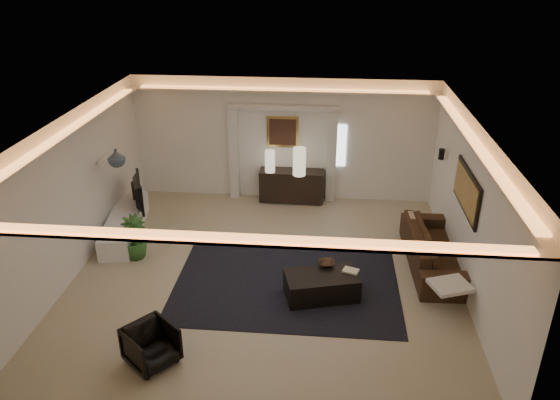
# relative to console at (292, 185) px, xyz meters

# --- Properties ---
(floor) EXTENTS (7.00, 7.00, 0.00)m
(floor) POSITION_rel_console_xyz_m (-0.23, -3.25, -0.40)
(floor) COLOR tan
(floor) RESTS_ON ground
(ceiling) EXTENTS (7.00, 7.00, 0.00)m
(ceiling) POSITION_rel_console_xyz_m (-0.23, -3.25, 2.50)
(ceiling) COLOR white
(ceiling) RESTS_ON ground
(wall_back) EXTENTS (7.00, 0.00, 7.00)m
(wall_back) POSITION_rel_console_xyz_m (-0.23, 0.25, 1.05)
(wall_back) COLOR white
(wall_back) RESTS_ON ground
(wall_front) EXTENTS (7.00, 0.00, 7.00)m
(wall_front) POSITION_rel_console_xyz_m (-0.23, -6.75, 1.05)
(wall_front) COLOR white
(wall_front) RESTS_ON ground
(wall_left) EXTENTS (0.00, 7.00, 7.00)m
(wall_left) POSITION_rel_console_xyz_m (-3.73, -3.25, 1.05)
(wall_left) COLOR white
(wall_left) RESTS_ON ground
(wall_right) EXTENTS (0.00, 7.00, 7.00)m
(wall_right) POSITION_rel_console_xyz_m (3.27, -3.25, 1.05)
(wall_right) COLOR white
(wall_right) RESTS_ON ground
(cove_soffit) EXTENTS (7.00, 7.00, 0.04)m
(cove_soffit) POSITION_rel_console_xyz_m (-0.23, -3.25, 2.22)
(cove_soffit) COLOR silver
(cove_soffit) RESTS_ON ceiling
(daylight_slit) EXTENTS (0.25, 0.03, 1.00)m
(daylight_slit) POSITION_rel_console_xyz_m (1.12, 0.23, 0.95)
(daylight_slit) COLOR white
(daylight_slit) RESTS_ON wall_back
(area_rug) EXTENTS (4.00, 3.00, 0.01)m
(area_rug) POSITION_rel_console_xyz_m (0.17, -3.45, -0.39)
(area_rug) COLOR black
(area_rug) RESTS_ON ground
(pilaster_left) EXTENTS (0.22, 0.20, 2.20)m
(pilaster_left) POSITION_rel_console_xyz_m (-1.38, 0.15, 0.70)
(pilaster_left) COLOR silver
(pilaster_left) RESTS_ON ground
(pilaster_right) EXTENTS (0.22, 0.20, 2.20)m
(pilaster_right) POSITION_rel_console_xyz_m (0.92, 0.15, 0.70)
(pilaster_right) COLOR silver
(pilaster_right) RESTS_ON ground
(alcove_header) EXTENTS (2.52, 0.20, 0.12)m
(alcove_header) POSITION_rel_console_xyz_m (-0.23, 0.15, 1.85)
(alcove_header) COLOR silver
(alcove_header) RESTS_ON wall_back
(painting_frame) EXTENTS (0.74, 0.04, 0.74)m
(painting_frame) POSITION_rel_console_xyz_m (-0.23, 0.22, 1.25)
(painting_frame) COLOR tan
(painting_frame) RESTS_ON wall_back
(painting_canvas) EXTENTS (0.62, 0.02, 0.62)m
(painting_canvas) POSITION_rel_console_xyz_m (-0.23, 0.19, 1.25)
(painting_canvas) COLOR #4C2D1E
(painting_canvas) RESTS_ON wall_back
(art_panel_frame) EXTENTS (0.04, 1.64, 0.74)m
(art_panel_frame) POSITION_rel_console_xyz_m (3.24, -2.95, 1.30)
(art_panel_frame) COLOR black
(art_panel_frame) RESTS_ON wall_right
(art_panel_gold) EXTENTS (0.02, 1.50, 0.62)m
(art_panel_gold) POSITION_rel_console_xyz_m (3.21, -2.95, 1.30)
(art_panel_gold) COLOR tan
(art_panel_gold) RESTS_ON wall_right
(wall_sconce) EXTENTS (0.12, 0.12, 0.22)m
(wall_sconce) POSITION_rel_console_xyz_m (3.15, -1.05, 1.28)
(wall_sconce) COLOR black
(wall_sconce) RESTS_ON wall_right
(wall_niche) EXTENTS (0.10, 0.55, 0.04)m
(wall_niche) POSITION_rel_console_xyz_m (-3.67, -1.85, 1.25)
(wall_niche) COLOR silver
(wall_niche) RESTS_ON wall_left
(console) EXTENTS (1.51, 0.49, 0.75)m
(console) POSITION_rel_console_xyz_m (0.00, 0.00, 0.00)
(console) COLOR black
(console) RESTS_ON ground
(lamp_left) EXTENTS (0.28, 0.28, 0.52)m
(lamp_left) POSITION_rel_console_xyz_m (-0.50, -0.10, 0.69)
(lamp_left) COLOR beige
(lamp_left) RESTS_ON console
(lamp_right) EXTENTS (0.35, 0.35, 0.65)m
(lamp_right) POSITION_rel_console_xyz_m (0.19, -0.23, 0.69)
(lamp_right) COLOR beige
(lamp_right) RESTS_ON console
(media_ledge) EXTENTS (0.95, 2.45, 0.45)m
(media_ledge) POSITION_rel_console_xyz_m (-3.38, -1.96, -0.17)
(media_ledge) COLOR white
(media_ledge) RESTS_ON ground
(tv) EXTENTS (1.12, 0.57, 0.66)m
(tv) POSITION_rel_console_xyz_m (-3.26, -1.55, 0.38)
(tv) COLOR black
(tv) RESTS_ON media_ledge
(figurine) EXTENTS (0.18, 0.18, 0.41)m
(figurine) POSITION_rel_console_xyz_m (-3.38, -1.17, 0.24)
(figurine) COLOR black
(figurine) RESTS_ON media_ledge
(ginger_jar) EXTENTS (0.44, 0.44, 0.35)m
(ginger_jar) POSITION_rel_console_xyz_m (-3.23, -2.29, 1.44)
(ginger_jar) COLOR #525B65
(ginger_jar) RESTS_ON wall_niche
(plant) EXTENTS (0.65, 0.65, 0.87)m
(plant) POSITION_rel_console_xyz_m (-2.85, -2.87, 0.03)
(plant) COLOR #2F6025
(plant) RESTS_ON ground
(sofa) EXTENTS (2.50, 1.04, 0.72)m
(sofa) POSITION_rel_console_xyz_m (2.92, -2.66, -0.04)
(sofa) COLOR #3E2615
(sofa) RESTS_ON ground
(throw_blanket) EXTENTS (0.75, 0.68, 0.07)m
(throw_blanket) POSITION_rel_console_xyz_m (2.87, -4.16, 0.15)
(throw_blanket) COLOR white
(throw_blanket) RESTS_ON sofa
(throw_pillow) EXTENTS (0.12, 0.34, 0.34)m
(throw_pillow) POSITION_rel_console_xyz_m (2.52, -1.97, 0.15)
(throw_pillow) COLOR tan
(throw_pillow) RESTS_ON sofa
(coffee_table) EXTENTS (1.36, 0.97, 0.46)m
(coffee_table) POSITION_rel_console_xyz_m (0.79, -3.87, -0.20)
(coffee_table) COLOR black
(coffee_table) RESTS_ON ground
(bowl) EXTENTS (0.34, 0.34, 0.07)m
(bowl) POSITION_rel_console_xyz_m (0.87, -3.54, 0.05)
(bowl) COLOR #372517
(bowl) RESTS_ON coffee_table
(magazine) EXTENTS (0.31, 0.26, 0.03)m
(magazine) POSITION_rel_console_xyz_m (1.29, -3.71, 0.02)
(magazine) COLOR beige
(magazine) RESTS_ON coffee_table
(armchair) EXTENTS (0.93, 0.93, 0.61)m
(armchair) POSITION_rel_console_xyz_m (-1.62, -5.74, -0.09)
(armchair) COLOR black
(armchair) RESTS_ON ground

